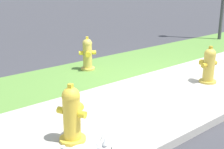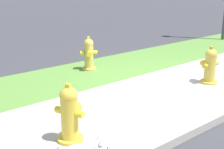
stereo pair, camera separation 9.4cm
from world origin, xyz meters
TOP-DOWN VIEW (x-y plane):
  - ground_plane at (0.00, 0.00)m, footprint 120.00×120.00m
  - sidewalk_pavement at (0.00, 0.00)m, footprint 18.00×2.21m
  - grass_verge at (0.00, 2.01)m, footprint 18.00×1.80m
  - fire_hydrant_near_corner at (0.71, -0.10)m, footprint 0.40×0.38m
  - fire_hydrant_mid_block at (-2.64, -0.30)m, footprint 0.39×0.40m
  - fire_hydrant_across_street at (-0.57, 2.20)m, footprint 0.37×0.36m

SIDE VIEW (x-z plane):
  - ground_plane at x=0.00m, z-range 0.00..0.00m
  - grass_verge at x=0.00m, z-range 0.00..0.01m
  - sidewalk_pavement at x=0.00m, z-range 0.00..0.01m
  - fire_hydrant_near_corner at x=0.71m, z-range -0.02..0.73m
  - fire_hydrant_across_street at x=-0.57m, z-range -0.01..0.75m
  - fire_hydrant_mid_block at x=-2.64m, z-range -0.01..0.77m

